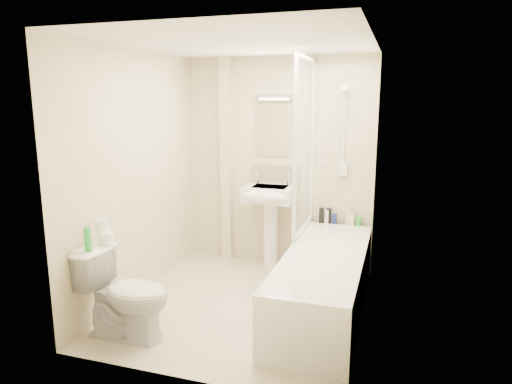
% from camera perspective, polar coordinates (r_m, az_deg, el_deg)
% --- Properties ---
extents(floor, '(2.50, 2.50, 0.00)m').
position_cam_1_polar(floor, '(4.50, -1.57, -13.83)').
color(floor, beige).
rests_on(floor, ground).
extents(wall_back, '(2.20, 0.02, 2.40)m').
position_cam_1_polar(wall_back, '(5.31, 2.78, 3.64)').
color(wall_back, beige).
rests_on(wall_back, ground).
extents(wall_left, '(0.02, 2.50, 2.40)m').
position_cam_1_polar(wall_left, '(4.61, -14.70, 2.06)').
color(wall_left, beige).
rests_on(wall_left, ground).
extents(wall_right, '(0.02, 2.50, 2.40)m').
position_cam_1_polar(wall_right, '(3.92, 13.72, 0.48)').
color(wall_right, beige).
rests_on(wall_right, ground).
extents(ceiling, '(2.20, 2.50, 0.02)m').
position_cam_1_polar(ceiling, '(4.10, -1.77, 18.14)').
color(ceiling, white).
rests_on(ceiling, wall_back).
extents(tile_back, '(0.70, 0.01, 1.75)m').
position_cam_1_polar(tile_back, '(5.14, 10.93, 5.70)').
color(tile_back, beige).
rests_on(tile_back, wall_back).
extents(tile_right, '(0.01, 2.10, 1.75)m').
position_cam_1_polar(tile_right, '(3.98, 13.80, 3.94)').
color(tile_right, beige).
rests_on(tile_right, wall_right).
extents(pipe_boxing, '(0.12, 0.12, 2.40)m').
position_cam_1_polar(pipe_boxing, '(5.45, -3.71, 3.83)').
color(pipe_boxing, beige).
rests_on(pipe_boxing, ground).
extents(splashback, '(0.60, 0.02, 0.30)m').
position_cam_1_polar(splashback, '(5.34, 2.34, 1.84)').
color(splashback, beige).
rests_on(splashback, wall_back).
extents(mirror, '(0.46, 0.01, 0.60)m').
position_cam_1_polar(mirror, '(5.27, 2.39, 7.74)').
color(mirror, white).
rests_on(mirror, wall_back).
extents(strip_light, '(0.42, 0.07, 0.07)m').
position_cam_1_polar(strip_light, '(5.24, 2.35, 11.76)').
color(strip_light, silver).
rests_on(strip_light, wall_back).
extents(bathtub, '(0.70, 2.10, 0.55)m').
position_cam_1_polar(bathtub, '(4.31, 8.50, -10.96)').
color(bathtub, white).
rests_on(bathtub, ground).
extents(shower_screen, '(0.04, 0.92, 1.80)m').
position_cam_1_polar(shower_screen, '(4.76, 6.09, 5.70)').
color(shower_screen, white).
rests_on(shower_screen, bathtub).
extents(shower_fixture, '(0.10, 0.16, 0.99)m').
position_cam_1_polar(shower_fixture, '(5.08, 10.90, 7.01)').
color(shower_fixture, white).
rests_on(shower_fixture, wall_back).
extents(pedestal_sink, '(0.57, 0.51, 1.09)m').
position_cam_1_polar(pedestal_sink, '(5.18, 1.66, -1.44)').
color(pedestal_sink, white).
rests_on(pedestal_sink, ground).
extents(bottle_black_a, '(0.05, 0.05, 0.17)m').
position_cam_1_polar(bottle_black_a, '(5.23, 8.18, -2.89)').
color(bottle_black_a, black).
rests_on(bottle_black_a, bathtub).
extents(bottle_white_a, '(0.06, 0.06, 0.16)m').
position_cam_1_polar(bottle_white_a, '(5.22, 8.94, -3.04)').
color(bottle_white_a, white).
rests_on(bottle_white_a, bathtub).
extents(bottle_black_b, '(0.06, 0.06, 0.17)m').
position_cam_1_polar(bottle_black_b, '(5.21, 9.06, -2.96)').
color(bottle_black_b, black).
rests_on(bottle_black_b, bathtub).
extents(bottle_blue, '(0.06, 0.06, 0.11)m').
position_cam_1_polar(bottle_blue, '(5.21, 9.76, -3.32)').
color(bottle_blue, navy).
rests_on(bottle_blue, bathtub).
extents(bottle_cream, '(0.06, 0.06, 0.18)m').
position_cam_1_polar(bottle_cream, '(5.19, 11.47, -3.07)').
color(bottle_cream, beige).
rests_on(bottle_cream, bathtub).
extents(bottle_white_b, '(0.06, 0.06, 0.13)m').
position_cam_1_polar(bottle_white_b, '(5.19, 11.85, -3.36)').
color(bottle_white_b, white).
rests_on(bottle_white_b, bathtub).
extents(bottle_green, '(0.06, 0.06, 0.10)m').
position_cam_1_polar(bottle_green, '(5.19, 12.74, -3.60)').
color(bottle_green, green).
rests_on(bottle_green, bathtub).
extents(toilet, '(0.45, 0.75, 0.75)m').
position_cam_1_polar(toilet, '(3.95, -15.97, -12.09)').
color(toilet, white).
rests_on(toilet, ground).
extents(toilet_roll_lower, '(0.12, 0.12, 0.09)m').
position_cam_1_polar(toilet_roll_lower, '(4.00, -18.26, -5.48)').
color(toilet_roll_lower, white).
rests_on(toilet_roll_lower, toilet).
extents(toilet_roll_upper, '(0.10, 0.10, 0.10)m').
position_cam_1_polar(toilet_roll_upper, '(4.01, -18.75, -4.02)').
color(toilet_roll_upper, white).
rests_on(toilet_roll_upper, toilet_roll_lower).
extents(green_bottle, '(0.05, 0.05, 0.20)m').
position_cam_1_polar(green_bottle, '(3.84, -20.30, -5.52)').
color(green_bottle, green).
rests_on(green_bottle, toilet).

